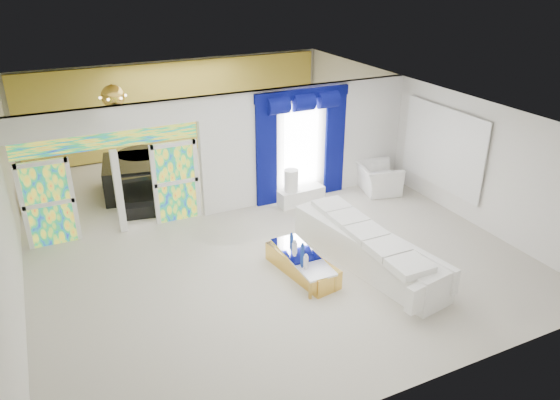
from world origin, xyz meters
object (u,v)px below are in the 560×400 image
armchair (378,178)px  grand_piano (131,177)px  console_table (301,196)px  white_sofa (366,250)px  coffee_table (302,265)px

armchair → grand_piano: 6.77m
console_table → armchair: armchair is taller
grand_piano → console_table: bearing=-24.3°
white_sofa → coffee_table: (-1.35, 0.30, -0.17)m
white_sofa → coffee_table: bearing=158.0°
white_sofa → coffee_table: size_ratio=2.14×
white_sofa → coffee_table: white_sofa is taller
armchair → grand_piano: (-6.16, 2.80, 0.07)m
armchair → console_table: bearing=98.8°
white_sofa → console_table: (0.20, 3.31, -0.16)m
console_table → armchair: size_ratio=1.06×
coffee_table → armchair: size_ratio=1.52×
white_sofa → armchair: 4.00m
armchair → coffee_table: bearing=139.7°
coffee_table → grand_piano: (-2.33, 5.63, 0.26)m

